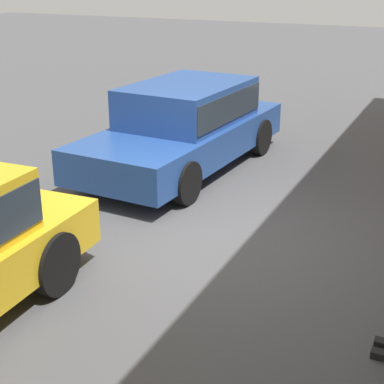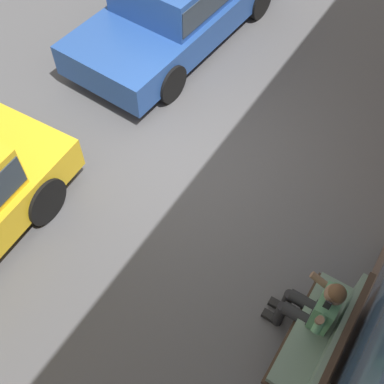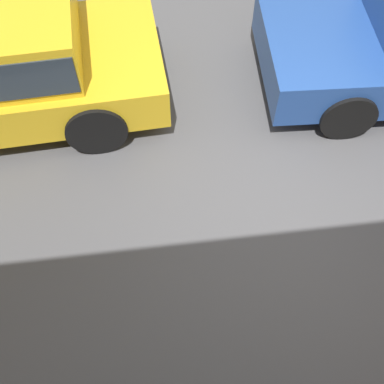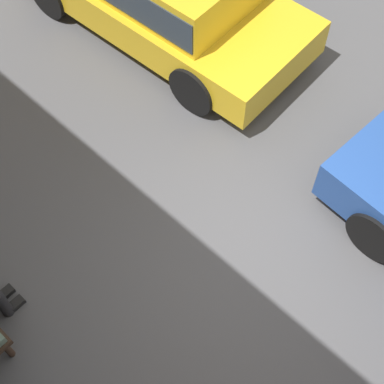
% 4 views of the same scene
% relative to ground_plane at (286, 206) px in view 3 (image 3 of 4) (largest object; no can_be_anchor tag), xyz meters
% --- Properties ---
extents(ground_plane, '(60.00, 60.00, 0.00)m').
position_rel_ground_plane_xyz_m(ground_plane, '(0.00, 0.00, 0.00)').
color(ground_plane, '#4C4C4F').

